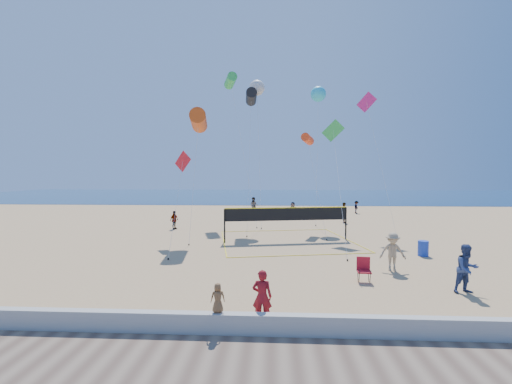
{
  "coord_description": "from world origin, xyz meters",
  "views": [
    {
      "loc": [
        -0.25,
        -12.54,
        4.59
      ],
      "look_at": [
        -1.02,
        2.0,
        3.83
      ],
      "focal_mm": 24.0,
      "sensor_mm": 36.0,
      "label": 1
    }
  ],
  "objects_px": {
    "woman": "(262,297)",
    "trash_barrel": "(423,248)",
    "camp_chair": "(364,268)",
    "volleyball_net": "(287,218)"
  },
  "relations": [
    {
      "from": "woman",
      "to": "camp_chair",
      "type": "height_order",
      "value": "woman"
    },
    {
      "from": "trash_barrel",
      "to": "woman",
      "type": "bearing_deg",
      "value": -133.57
    },
    {
      "from": "woman",
      "to": "trash_barrel",
      "type": "distance_m",
      "value": 12.68
    },
    {
      "from": "camp_chair",
      "to": "trash_barrel",
      "type": "distance_m",
      "value": 6.65
    },
    {
      "from": "woman",
      "to": "volleyball_net",
      "type": "bearing_deg",
      "value": -91.38
    },
    {
      "from": "trash_barrel",
      "to": "volleyball_net",
      "type": "relative_size",
      "value": 0.08
    },
    {
      "from": "woman",
      "to": "camp_chair",
      "type": "relative_size",
      "value": 1.45
    },
    {
      "from": "camp_chair",
      "to": "trash_barrel",
      "type": "height_order",
      "value": "camp_chair"
    },
    {
      "from": "camp_chair",
      "to": "volleyball_net",
      "type": "bearing_deg",
      "value": 114.35
    },
    {
      "from": "woman",
      "to": "camp_chair",
      "type": "distance_m",
      "value": 6.03
    }
  ]
}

